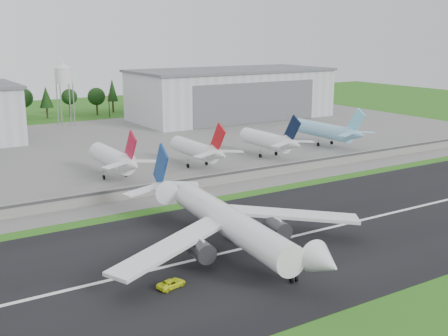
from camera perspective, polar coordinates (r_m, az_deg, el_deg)
ground at (r=121.04m, az=13.32°, el=-7.46°), size 600.00×600.00×0.00m
runway at (r=127.74m, az=10.13°, el=-6.15°), size 320.00×60.00×0.10m
runway_centerline at (r=127.72m, az=10.13°, el=-6.12°), size 220.00×1.00×0.02m
apron at (r=218.83m, az=-9.48°, el=2.10°), size 320.00×150.00×0.10m
blast_fence at (r=161.73m, az=-0.54°, el=-1.10°), size 240.00×0.61×3.50m
hangar_east at (r=291.07m, az=0.73°, el=7.57°), size 102.00×47.00×25.20m
water_tower at (r=275.04m, az=-15.99°, el=9.21°), size 8.40×8.40×29.40m
utility_poles at (r=293.35m, az=-15.57°, el=4.64°), size 230.00×3.00×12.00m
treeline at (r=307.62m, az=-16.38°, el=4.98°), size 320.00×16.00×22.00m
main_airliner at (r=111.37m, az=0.77°, el=-6.25°), size 57.02×59.27×18.17m
ground_vehicle at (r=98.49m, az=-5.37°, el=-11.60°), size 5.72×3.58×1.48m
parked_jet_red_a at (r=169.87m, az=-10.92°, el=0.89°), size 7.36×31.29×16.72m
parked_jet_red_b at (r=181.78m, az=-2.52°, el=1.86°), size 7.36×31.29×16.44m
parked_jet_navy at (r=197.33m, az=4.79°, el=2.80°), size 7.36×31.29×16.65m
parked_jet_skyblue at (r=220.80m, az=10.52°, el=3.75°), size 7.36×37.29×16.65m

